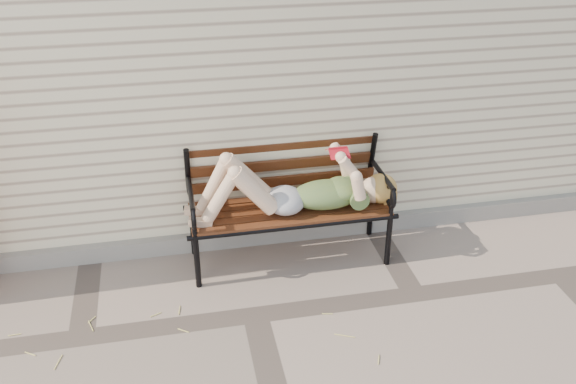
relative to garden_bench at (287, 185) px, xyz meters
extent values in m
plane|color=gray|center=(-0.40, -0.79, -0.64)|extent=(80.00, 80.00, 0.00)
cube|color=#F4E6BE|center=(-0.40, 2.21, 0.86)|extent=(8.00, 4.00, 3.00)
cube|color=gray|center=(-0.40, 0.18, -0.57)|extent=(8.00, 0.10, 0.15)
cylinder|color=black|center=(-0.78, -0.35, -0.40)|extent=(0.05, 0.05, 0.47)
cylinder|color=black|center=(-0.78, 0.13, -0.40)|extent=(0.05, 0.05, 0.47)
cylinder|color=black|center=(0.78, -0.35, -0.40)|extent=(0.05, 0.05, 0.47)
cylinder|color=black|center=(0.78, 0.13, -0.40)|extent=(0.05, 0.05, 0.47)
cube|color=#572C16|center=(0.00, -0.11, -0.17)|extent=(1.60, 0.52, 0.03)
cylinder|color=black|center=(0.00, -0.35, -0.19)|extent=(1.68, 0.04, 0.04)
cylinder|color=black|center=(0.00, 0.13, -0.19)|extent=(1.68, 0.04, 0.04)
torus|color=black|center=(0.00, 0.24, 0.36)|extent=(0.29, 0.04, 0.29)
ellipsoid|color=#0A3F48|center=(0.29, -0.14, -0.04)|extent=(0.57, 0.33, 0.22)
ellipsoid|color=#0A3F48|center=(0.42, -0.14, -0.01)|extent=(0.27, 0.32, 0.17)
ellipsoid|color=#AEAEB3|center=(-0.04, -0.14, -0.06)|extent=(0.32, 0.36, 0.20)
sphere|color=beige|center=(0.71, -0.14, -0.04)|extent=(0.23, 0.23, 0.23)
ellipsoid|color=tan|center=(0.76, -0.14, -0.04)|extent=(0.26, 0.27, 0.24)
cube|color=#B31421|center=(0.38, -0.14, 0.36)|extent=(0.15, 0.02, 0.02)
cube|color=silver|center=(0.38, -0.19, 0.33)|extent=(0.15, 0.09, 0.05)
cube|color=silver|center=(0.38, -0.10, 0.33)|extent=(0.15, 0.09, 0.05)
cube|color=#B31421|center=(0.38, -0.19, 0.33)|extent=(0.16, 0.10, 0.06)
cube|color=#B31421|center=(0.38, -0.09, 0.33)|extent=(0.16, 0.10, 0.06)
cylinder|color=#DFD06C|center=(-0.25, -0.94, -0.64)|extent=(0.14, 0.01, 0.01)
cylinder|color=#DFD06C|center=(-0.22, -1.49, -0.64)|extent=(0.14, 0.08, 0.01)
cylinder|color=#DFD06C|center=(-1.98, -1.14, -0.64)|extent=(0.05, 0.12, 0.01)
cylinder|color=#DFD06C|center=(-1.86, -0.76, -0.64)|extent=(0.08, 0.06, 0.01)
cylinder|color=#DFD06C|center=(-0.71, -1.07, -0.64)|extent=(0.04, 0.10, 0.01)
cylinder|color=#DFD06C|center=(-0.88, -0.71, -0.64)|extent=(0.01, 0.07, 0.01)
cylinder|color=#DFD06C|center=(-0.13, -1.24, -0.64)|extent=(0.09, 0.08, 0.01)
camera|label=1|loc=(-0.90, -4.50, 2.44)|focal=40.00mm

